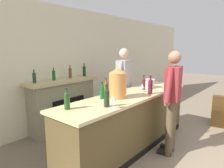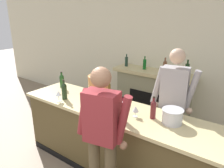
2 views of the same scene
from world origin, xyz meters
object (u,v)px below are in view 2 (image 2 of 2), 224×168
at_px(potted_plant_corner, 65,96).
at_px(wine_bottle_riesling_slim, 123,110).
at_px(person_customer, 102,138).
at_px(wine_bottle_rose_blush, 94,89).
at_px(person_bartender, 173,105).
at_px(copper_dispenser, 98,87).
at_px(fireplace_stone, 152,97).
at_px(ice_bucket_steel, 172,116).
at_px(wine_bottle_chardonnay_pale, 64,90).
at_px(wine_glass_front_right, 136,109).
at_px(wine_bottle_cabernet_heavy, 108,89).
at_px(wine_bottle_burgundy_dark, 153,109).
at_px(wine_glass_front_left, 58,94).
at_px(wine_bottle_port_short, 62,81).

height_order(potted_plant_corner, wine_bottle_riesling_slim, wine_bottle_riesling_slim).
distance_m(person_customer, wine_bottle_rose_blush, 1.18).
height_order(person_bartender, copper_dispenser, person_bartender).
xyz_separation_m(fireplace_stone, potted_plant_corner, (-2.09, -0.55, -0.31)).
bearing_deg(ice_bucket_steel, potted_plant_corner, 161.56).
height_order(wine_bottle_chardonnay_pale, wine_glass_front_right, wine_bottle_chardonnay_pale).
xyz_separation_m(person_bartender, wine_bottle_cabernet_heavy, (-0.92, -0.30, 0.13)).
distance_m(wine_bottle_burgundy_dark, wine_glass_front_left, 1.40).
height_order(person_customer, wine_bottle_burgundy_dark, person_customer).
xyz_separation_m(wine_bottle_port_short, wine_glass_front_left, (0.43, -0.45, -0.01)).
bearing_deg(person_bartender, potted_plant_corner, 169.64).
relative_size(fireplace_stone, person_customer, 0.93).
bearing_deg(wine_bottle_riesling_slim, person_bartender, 69.09).
xyz_separation_m(ice_bucket_steel, wine_bottle_port_short, (-2.03, 0.08, 0.04)).
bearing_deg(wine_bottle_port_short, wine_glass_front_right, -7.09).
xyz_separation_m(copper_dispenser, wine_bottle_rose_blush, (-0.21, 0.15, -0.13)).
bearing_deg(ice_bucket_steel, wine_bottle_chardonnay_pale, -171.31).
bearing_deg(ice_bucket_steel, wine_glass_front_left, -167.31).
bearing_deg(potted_plant_corner, wine_bottle_rose_blush, -27.37).
bearing_deg(wine_bottle_riesling_slim, wine_glass_front_left, -177.45).
bearing_deg(fireplace_stone, wine_bottle_burgundy_dark, -64.34).
relative_size(wine_bottle_riesling_slim, wine_glass_front_left, 1.98).
relative_size(wine_bottle_chardonnay_pale, wine_bottle_port_short, 1.07).
xyz_separation_m(ice_bucket_steel, wine_bottle_riesling_slim, (-0.50, -0.31, 0.06)).
height_order(person_customer, person_bartender, person_bartender).
relative_size(person_bartender, copper_dispenser, 3.65).
xyz_separation_m(wine_bottle_chardonnay_pale, wine_bottle_rose_blush, (0.29, 0.35, -0.02)).
xyz_separation_m(ice_bucket_steel, wine_bottle_chardonnay_pale, (-1.61, -0.25, 0.05)).
distance_m(fireplace_stone, wine_bottle_rose_blush, 1.60).
xyz_separation_m(wine_bottle_chardonnay_pale, wine_bottle_riesling_slim, (1.11, -0.07, 0.01)).
distance_m(copper_dispenser, ice_bucket_steel, 1.11).
height_order(wine_bottle_burgundy_dark, wine_bottle_rose_blush, wine_bottle_burgundy_dark).
distance_m(person_customer, ice_bucket_steel, 0.88).
bearing_deg(person_bartender, wine_bottle_chardonnay_pale, -152.27).
xyz_separation_m(person_customer, wine_bottle_riesling_slim, (-0.01, 0.41, 0.17)).
xyz_separation_m(wine_bottle_cabernet_heavy, wine_glass_front_left, (-0.49, -0.56, -0.01)).
relative_size(ice_bucket_steel, wine_bottle_cabernet_heavy, 0.83).
relative_size(copper_dispenser, wine_bottle_cabernet_heavy, 1.63).
distance_m(copper_dispenser, wine_glass_front_right, 0.68).
bearing_deg(copper_dispenser, ice_bucket_steel, 2.39).
bearing_deg(wine_bottle_burgundy_dark, wine_bottle_cabernet_heavy, 165.39).
xyz_separation_m(wine_bottle_burgundy_dark, wine_glass_front_left, (-1.36, -0.34, -0.01)).
bearing_deg(person_bartender, copper_dispenser, -149.16).
bearing_deg(wine_glass_front_left, person_customer, -18.13).
distance_m(potted_plant_corner, ice_bucket_steel, 3.37).
bearing_deg(wine_bottle_rose_blush, wine_bottle_cabernet_heavy, 25.06).
height_order(fireplace_stone, wine_bottle_cabernet_heavy, fireplace_stone).
xyz_separation_m(person_bartender, wine_bottle_rose_blush, (-1.13, -0.39, 0.11)).
distance_m(wine_bottle_cabernet_heavy, wine_glass_front_left, 0.75).
xyz_separation_m(person_bartender, wine_glass_front_left, (-1.42, -0.86, 0.12)).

